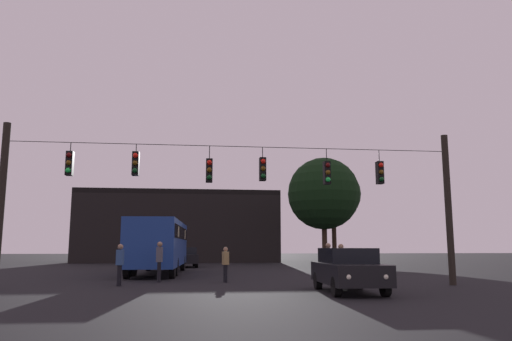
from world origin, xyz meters
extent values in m
plane|color=black|center=(0.00, 24.50, 0.00)|extent=(168.00, 168.00, 0.00)
cylinder|color=black|center=(-8.97, 13.26, 3.16)|extent=(0.28, 0.28, 6.33)
cylinder|color=black|center=(8.97, 13.26, 3.16)|extent=(0.28, 0.28, 6.33)
cylinder|color=black|center=(0.00, 13.26, 5.61)|extent=(17.94, 0.02, 0.02)
cylinder|color=black|center=(-6.55, 13.26, 5.43)|extent=(0.03, 0.03, 0.35)
cube|color=black|center=(-6.55, 13.26, 4.78)|extent=(0.26, 0.32, 0.95)
sphere|color=#510A0A|center=(-6.55, 13.08, 5.08)|extent=(0.20, 0.20, 0.20)
sphere|color=#5B3D0C|center=(-6.55, 13.08, 4.78)|extent=(0.20, 0.20, 0.20)
sphere|color=#1EE04C|center=(-6.55, 13.08, 4.48)|extent=(0.20, 0.20, 0.20)
cylinder|color=black|center=(-4.03, 13.26, 5.45)|extent=(0.03, 0.03, 0.31)
cube|color=black|center=(-4.03, 13.26, 4.82)|extent=(0.26, 0.32, 0.95)
sphere|color=red|center=(-4.03, 13.08, 5.12)|extent=(0.20, 0.20, 0.20)
sphere|color=#5B3D0C|center=(-4.03, 13.08, 4.82)|extent=(0.20, 0.20, 0.20)
sphere|color=#0C4219|center=(-4.03, 13.08, 4.52)|extent=(0.20, 0.20, 0.20)
cylinder|color=black|center=(-1.12, 13.26, 5.34)|extent=(0.03, 0.03, 0.53)
cube|color=black|center=(-1.12, 13.26, 4.59)|extent=(0.26, 0.32, 0.95)
sphere|color=red|center=(-1.12, 13.08, 4.89)|extent=(0.20, 0.20, 0.20)
sphere|color=#5B3D0C|center=(-1.12, 13.08, 4.59)|extent=(0.20, 0.20, 0.20)
sphere|color=#0C4219|center=(-1.12, 13.08, 4.29)|extent=(0.20, 0.20, 0.20)
cylinder|color=black|center=(1.05, 13.26, 5.38)|extent=(0.03, 0.03, 0.43)
cube|color=black|center=(1.05, 13.26, 4.69)|extent=(0.26, 0.32, 0.95)
sphere|color=red|center=(1.05, 13.08, 4.99)|extent=(0.20, 0.20, 0.20)
sphere|color=#5B3D0C|center=(1.05, 13.08, 4.69)|extent=(0.20, 0.20, 0.20)
sphere|color=#0C4219|center=(1.05, 13.08, 4.39)|extent=(0.20, 0.20, 0.20)
cylinder|color=black|center=(3.73, 13.26, 5.33)|extent=(0.03, 0.03, 0.54)
cube|color=black|center=(3.73, 13.26, 4.59)|extent=(0.26, 0.32, 0.95)
sphere|color=#510A0A|center=(3.73, 13.08, 4.89)|extent=(0.20, 0.20, 0.20)
sphere|color=#5B3D0C|center=(3.73, 13.08, 4.59)|extent=(0.20, 0.20, 0.20)
sphere|color=#1EE04C|center=(3.73, 13.08, 4.29)|extent=(0.20, 0.20, 0.20)
cylinder|color=black|center=(6.01, 13.26, 5.36)|extent=(0.03, 0.03, 0.49)
cube|color=black|center=(6.01, 13.26, 4.64)|extent=(0.26, 0.32, 0.95)
sphere|color=red|center=(6.01, 13.08, 4.94)|extent=(0.20, 0.20, 0.20)
sphere|color=#5B3D0C|center=(6.01, 13.08, 4.64)|extent=(0.20, 0.20, 0.20)
sphere|color=#0C4219|center=(6.01, 13.08, 4.34)|extent=(0.20, 0.20, 0.20)
cube|color=navy|center=(-3.71, 23.06, 1.75)|extent=(2.88, 11.08, 2.50)
cube|color=black|center=(-3.71, 23.06, 2.36)|extent=(2.90, 10.42, 0.70)
cylinder|color=black|center=(-4.69, 27.06, 0.50)|extent=(0.31, 1.01, 1.00)
cylinder|color=black|center=(-2.47, 26.98, 0.50)|extent=(0.31, 1.01, 1.00)
cylinder|color=black|center=(-4.90, 20.90, 0.50)|extent=(0.31, 1.01, 1.00)
cylinder|color=black|center=(-2.68, 20.83, 0.50)|extent=(0.31, 1.01, 1.00)
cylinder|color=black|center=(-4.97, 18.92, 0.50)|extent=(0.31, 1.01, 1.00)
cylinder|color=black|center=(-2.75, 18.85, 0.50)|extent=(0.31, 1.01, 1.00)
cube|color=beige|center=(-3.60, 26.36, 2.36)|extent=(2.59, 0.89, 0.56)
cube|color=beige|center=(-3.81, 20.31, 2.36)|extent=(2.59, 0.89, 0.56)
cube|color=black|center=(3.67, 10.50, 0.66)|extent=(1.97, 4.37, 0.68)
cube|color=black|center=(3.68, 10.65, 1.26)|extent=(1.68, 2.38, 0.52)
cylinder|color=black|center=(4.40, 9.05, 0.32)|extent=(0.25, 0.65, 0.64)
cylinder|color=black|center=(2.82, 9.12, 0.32)|extent=(0.25, 0.65, 0.64)
cylinder|color=black|center=(4.52, 11.89, 0.32)|extent=(0.25, 0.65, 0.64)
cylinder|color=black|center=(2.94, 11.95, 0.32)|extent=(0.25, 0.65, 0.64)
sphere|color=white|center=(4.16, 8.38, 0.66)|extent=(0.18, 0.18, 0.18)
sphere|color=white|center=(3.01, 8.43, 0.66)|extent=(0.18, 0.18, 0.18)
cube|color=black|center=(-2.44, 32.62, 0.66)|extent=(2.07, 4.41, 0.68)
cube|color=black|center=(-2.43, 32.48, 1.26)|extent=(1.73, 2.42, 0.52)
cylinder|color=black|center=(-3.32, 33.99, 0.32)|extent=(0.26, 0.65, 0.64)
cylinder|color=black|center=(-1.74, 34.09, 0.32)|extent=(0.26, 0.65, 0.64)
cylinder|color=black|center=(-3.13, 31.16, 0.32)|extent=(0.26, 0.65, 0.64)
cylinder|color=black|center=(-1.56, 31.26, 0.32)|extent=(0.26, 0.65, 0.64)
sphere|color=white|center=(-3.15, 34.68, 0.66)|extent=(0.18, 0.18, 0.18)
sphere|color=white|center=(-2.00, 34.76, 0.66)|extent=(0.18, 0.18, 0.18)
cylinder|color=black|center=(-0.26, 15.93, 0.39)|extent=(0.14, 0.14, 0.77)
cylinder|color=black|center=(-0.29, 16.08, 0.39)|extent=(0.14, 0.14, 0.77)
cube|color=#997F4C|center=(-0.27, 16.01, 1.06)|extent=(0.31, 0.40, 0.58)
sphere|color=#8C6B51|center=(-0.27, 16.01, 1.45)|extent=(0.21, 0.21, 0.21)
cylinder|color=black|center=(4.39, 13.83, 0.42)|extent=(0.14, 0.14, 0.83)
cylinder|color=black|center=(4.39, 13.67, 0.42)|extent=(0.14, 0.14, 0.83)
cube|color=black|center=(4.39, 13.75, 1.14)|extent=(0.24, 0.36, 0.62)
sphere|color=#8C6B51|center=(4.39, 13.75, 1.57)|extent=(0.23, 0.23, 0.23)
cylinder|color=black|center=(4.47, 16.19, 0.43)|extent=(0.14, 0.14, 0.86)
cylinder|color=black|center=(4.52, 16.04, 0.43)|extent=(0.14, 0.14, 0.86)
cube|color=black|center=(4.49, 16.11, 1.18)|extent=(0.35, 0.42, 0.64)
sphere|color=#8C6B51|center=(4.49, 16.11, 1.61)|extent=(0.23, 0.23, 0.23)
cylinder|color=black|center=(-4.66, 14.34, 0.41)|extent=(0.14, 0.14, 0.83)
cylinder|color=black|center=(-4.64, 14.50, 0.41)|extent=(0.14, 0.14, 0.83)
cube|color=#2D4C7F|center=(-4.65, 14.42, 1.14)|extent=(0.28, 0.39, 0.62)
sphere|color=#8C6B51|center=(-4.65, 14.42, 1.56)|extent=(0.22, 0.22, 0.22)
cylinder|color=black|center=(-3.21, 16.47, 0.44)|extent=(0.14, 0.14, 0.89)
cylinder|color=black|center=(-3.23, 16.31, 0.44)|extent=(0.14, 0.14, 0.89)
cube|color=#4C4C56|center=(-3.22, 16.39, 1.22)|extent=(0.28, 0.38, 0.67)
sphere|color=#8C6B51|center=(-3.22, 16.39, 1.67)|extent=(0.24, 0.24, 0.24)
cube|color=black|center=(-3.41, 47.12, 3.35)|extent=(20.27, 10.30, 6.70)
cube|color=black|center=(-3.41, 47.12, 6.95)|extent=(20.27, 10.30, 0.50)
cylinder|color=#2D2116|center=(9.03, 33.87, 1.95)|extent=(0.43, 0.43, 3.90)
sphere|color=black|center=(9.03, 33.87, 6.02)|extent=(6.08, 6.08, 6.08)
cylinder|color=black|center=(12.21, 42.09, 2.47)|extent=(0.45, 0.45, 4.95)
sphere|color=black|center=(12.21, 42.09, 6.91)|extent=(5.60, 5.60, 5.60)
camera|label=1|loc=(-1.57, -6.17, 1.57)|focal=34.18mm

